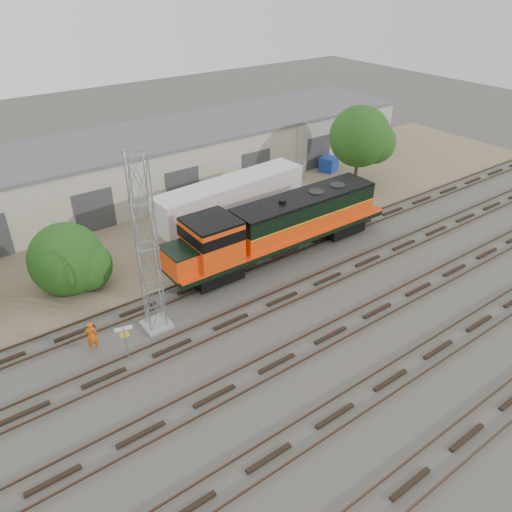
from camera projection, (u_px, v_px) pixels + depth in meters
ground at (297, 311)px, 31.23m from camera, size 140.00×140.00×0.00m
dirt_strip at (181, 223)px, 41.63m from camera, size 80.00×16.00×0.02m
tracks at (331, 335)px, 29.11m from camera, size 80.00×20.40×0.28m
warehouse at (137, 166)px, 45.83m from camera, size 58.40×10.40×5.30m
locomotive at (278, 226)px, 35.73m from camera, size 18.28×3.21×4.39m
signal_tower at (147, 250)px, 27.30m from camera, size 1.59×1.59×10.83m
sign_post at (125, 336)px, 26.66m from camera, size 0.91×0.28×2.29m
worker at (91, 336)px, 27.73m from camera, size 0.73×0.53×1.87m
semi_trailer at (234, 197)px, 40.01m from camera, size 13.42×3.64×4.08m
dumpster_blue at (329, 164)px, 51.65m from camera, size 1.99×1.93×1.50m
dumpster_red at (360, 148)px, 56.39m from camera, size 1.81×1.74×1.40m
tree_mid at (71, 261)px, 32.57m from camera, size 5.10×4.86×4.86m
tree_east at (364, 138)px, 46.45m from camera, size 5.96×5.68×7.67m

